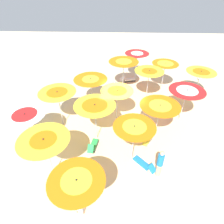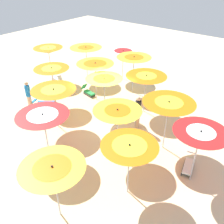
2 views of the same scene
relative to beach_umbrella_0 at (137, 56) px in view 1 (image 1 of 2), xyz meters
The scene contains 24 objects.
ground 6.23m from the beach_umbrella_0, 12.41° to the right, with size 41.84×41.84×0.04m, color beige.
beach_umbrella_0 is the anchor object (origin of this frame).
beach_umbrella_1 2.18m from the beach_umbrella_0, 31.35° to the right, with size 2.29×2.29×2.55m.
beach_umbrella_2 5.48m from the beach_umbrella_0, 37.65° to the right, with size 2.25×2.25×2.33m.
beach_umbrella_3 8.06m from the beach_umbrella_0, 38.60° to the right, with size 2.20×2.20×2.49m.
beach_umbrella_4 10.25m from the beach_umbrella_0, 37.97° to the right, with size 2.16×2.16×2.21m.
beach_umbrella_5 2.65m from the beach_umbrella_0, 51.10° to the left, with size 2.02×2.02×2.36m.
beach_umbrella_6 3.33m from the beach_umbrella_0, 11.24° to the left, with size 2.05×2.05×2.48m.
beach_umbrella_7 6.04m from the beach_umbrella_0, 14.90° to the right, with size 1.98×1.98×2.39m.
beach_umbrella_8 7.97m from the beach_umbrella_0, 19.86° to the right, with size 2.25×2.25×2.48m.
beach_umbrella_9 11.09m from the beach_umbrella_0, 24.58° to the right, with size 2.26×2.26×2.47m.
beach_umbrella_10 5.26m from the beach_umbrella_0, 56.01° to the left, with size 2.09×2.09×2.34m.
beach_umbrella_11 6.18m from the beach_umbrella_0, 25.59° to the left, with size 2.20×2.20×2.34m.
beach_umbrella_12 7.16m from the beach_umbrella_0, ahead, with size 2.24×2.24×2.27m.
beach_umbrella_13 9.08m from the beach_umbrella_0, ahead, with size 2.03×2.03×2.42m.
beach_umbrella_14 12.32m from the beach_umbrella_0, 13.33° to the right, with size 2.03×2.03×2.51m.
lounger_0 9.68m from the beach_umbrella_0, ahead, with size 1.21×1.18×0.53m.
lounger_1 7.94m from the beach_umbrella_0, ahead, with size 1.21×0.78×0.63m.
lounger_2 11.97m from the beach_umbrella_0, 13.96° to the right, with size 1.20×0.53×0.63m.
lounger_3 9.01m from the beach_umbrella_0, 18.76° to the right, with size 1.18×0.54×0.64m.
lounger_4 2.14m from the beach_umbrella_0, 59.90° to the right, with size 0.70×1.43×0.57m.
beachgoer_0 4.35m from the beach_umbrella_0, 25.14° to the right, with size 0.30×0.30×1.83m.
beachgoer_1 10.04m from the beach_umbrella_0, ahead, with size 0.30×0.30×1.69m.
beach_ball 6.16m from the beach_umbrella_0, 91.87° to the left, with size 0.35×0.35×0.35m, color white.
Camera 1 is at (10.05, -0.23, 8.30)m, focal length 30.92 mm.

